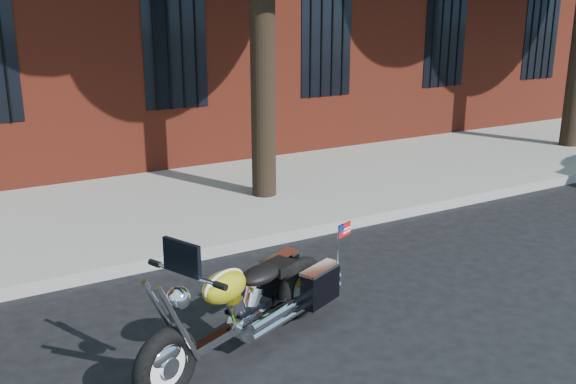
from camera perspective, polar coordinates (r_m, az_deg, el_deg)
ground at (r=7.14m, az=5.42°, el=-7.70°), size 120.00×120.00×0.00m
curb at (r=8.18m, az=-0.18°, el=-3.84°), size 40.00×0.16×0.15m
sidewalk at (r=9.77m, az=-5.70°, el=-0.52°), size 40.00×3.60×0.15m
motorcycle at (r=5.59m, az=-3.28°, el=-10.03°), size 2.38×1.26×1.23m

